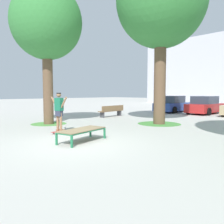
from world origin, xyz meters
name	(u,v)px	position (x,y,z in m)	size (l,w,h in m)	color
ground_plane	(76,143)	(0.00, 0.00, 0.00)	(120.00, 120.00, 0.00)	#B7B5AD
skate_box	(82,130)	(-0.11, 0.34, 0.41)	(1.17, 2.02, 0.46)	#237A4C
skateboard	(59,131)	(-2.25, 0.67, 0.08)	(0.35, 0.82, 0.09)	#B23333
skater	(59,109)	(-2.25, 0.67, 1.07)	(0.99, 0.34, 1.69)	#8E6647
tree_near_left	(47,23)	(-5.38, 1.83, 5.61)	(3.92, 3.92, 7.74)	brown
grass_patch_near_left	(49,124)	(-5.38, 1.83, 0.00)	(2.00, 2.00, 0.01)	#519342
tree_mid_back	(161,1)	(-1.05, 6.45, 6.79)	(4.98, 4.98, 9.48)	brown
grass_patch_mid_back	(159,124)	(-1.05, 6.45, 0.00)	(2.45, 2.45, 0.01)	#47893D
car_blue	(173,105)	(-4.99, 14.13, 0.69)	(2.10, 4.29, 1.50)	#28479E
car_red	(205,106)	(-2.15, 14.58, 0.69)	(1.98, 4.23, 1.50)	red
park_bench	(112,111)	(-5.84, 7.21, 0.45)	(0.67, 2.43, 0.83)	brown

